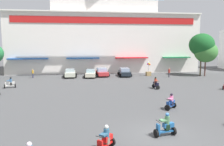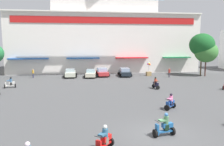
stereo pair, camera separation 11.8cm
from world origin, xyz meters
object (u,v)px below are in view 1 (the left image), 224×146
(parked_car_3, at_px, (125,72))
(scooter_rider_6, at_px, (156,84))
(pedestrian_1, at_px, (33,73))
(parked_car_1, at_px, (91,73))
(scooter_rider_2, at_px, (106,140))
(scooter_rider_0, at_px, (10,83))
(scooter_rider_8, at_px, (166,126))
(parked_car_0, at_px, (70,73))
(plaza_tree_3, at_px, (206,52))
(parked_car_2, at_px, (102,72))
(balloon_vendor_cart, at_px, (148,71))
(plaza_tree_1, at_px, (202,45))
(pedestrian_0, at_px, (169,72))
(scooter_rider_7, at_px, (171,103))

(parked_car_3, bearing_deg, scooter_rider_6, -80.75)
(scooter_rider_6, distance_m, pedestrian_1, 21.46)
(parked_car_1, relative_size, scooter_rider_2, 3.08)
(scooter_rider_0, bearing_deg, scooter_rider_8, -50.66)
(parked_car_0, relative_size, pedestrian_1, 2.63)
(plaza_tree_3, bearing_deg, scooter_rider_6, -142.27)
(parked_car_1, relative_size, scooter_rider_8, 2.91)
(pedestrian_1, bearing_deg, scooter_rider_6, -33.30)
(parked_car_2, bearing_deg, scooter_rider_2, -95.03)
(parked_car_0, relative_size, scooter_rider_6, 2.60)
(scooter_rider_6, bearing_deg, balloon_vendor_cart, 77.54)
(pedestrian_1, bearing_deg, balloon_vendor_cart, -0.90)
(plaza_tree_3, xyz_separation_m, scooter_rider_0, (-31.80, -6.54, -3.79))
(parked_car_3, xyz_separation_m, scooter_rider_6, (1.90, -11.64, -0.10))
(plaza_tree_1, distance_m, parked_car_0, 24.10)
(plaza_tree_3, relative_size, pedestrian_0, 3.87)
(plaza_tree_1, height_order, scooter_rider_6, plaza_tree_1)
(parked_car_2, xyz_separation_m, scooter_rider_8, (1.57, -26.92, -0.10))
(parked_car_0, bearing_deg, pedestrian_1, 179.84)
(plaza_tree_3, relative_size, parked_car_2, 1.54)
(scooter_rider_8, height_order, balloon_vendor_cart, balloon_vendor_cart)
(parked_car_3, xyz_separation_m, scooter_rider_8, (-2.53, -26.44, -0.11))
(parked_car_0, height_order, balloon_vendor_cart, balloon_vendor_cart)
(scooter_rider_2, height_order, pedestrian_0, pedestrian_0)
(parked_car_2, distance_m, scooter_rider_8, 26.97)
(parked_car_0, xyz_separation_m, pedestrian_0, (17.22, -2.45, 0.18))
(parked_car_0, bearing_deg, plaza_tree_1, -3.97)
(parked_car_0, bearing_deg, balloon_vendor_cart, -1.24)
(parked_car_3, bearing_deg, plaza_tree_1, -6.23)
(scooter_rider_2, xyz_separation_m, scooter_rider_8, (4.06, 1.42, 0.04))
(pedestrian_1, bearing_deg, parked_car_0, -0.16)
(scooter_rider_2, xyz_separation_m, scooter_rider_6, (8.49, 16.22, 0.05))
(plaza_tree_1, bearing_deg, plaza_tree_3, -29.15)
(parked_car_3, bearing_deg, pedestrian_1, 179.50)
(scooter_rider_2, xyz_separation_m, balloon_vendor_cart, (11.02, 27.68, 0.30))
(plaza_tree_3, xyz_separation_m, parked_car_3, (-14.51, 1.89, -3.64))
(plaza_tree_3, xyz_separation_m, parked_car_0, (-24.21, 2.01, -3.65))
(plaza_tree_1, distance_m, plaza_tree_3, 1.48)
(plaza_tree_1, xyz_separation_m, parked_car_0, (-23.53, 1.63, -4.91))
(parked_car_3, bearing_deg, balloon_vendor_cart, -2.36)
(parked_car_2, relative_size, scooter_rider_6, 2.61)
(scooter_rider_6, xyz_separation_m, pedestrian_0, (5.62, 9.31, 0.27))
(scooter_rider_6, bearing_deg, parked_car_0, 134.60)
(plaza_tree_1, bearing_deg, scooter_rider_0, -167.47)
(parked_car_0, xyz_separation_m, scooter_rider_7, (9.87, -20.93, -0.13))
(scooter_rider_2, height_order, scooter_rider_8, scooter_rider_8)
(scooter_rider_2, relative_size, balloon_vendor_cart, 0.59)
(parked_car_2, relative_size, scooter_rider_2, 2.80)
(plaza_tree_1, relative_size, scooter_rider_8, 4.98)
(parked_car_1, xyz_separation_m, pedestrian_0, (13.65, -1.98, 0.22))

